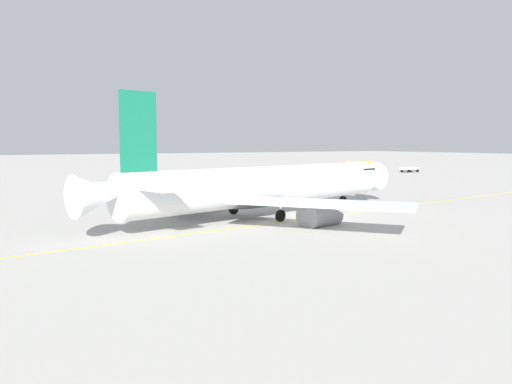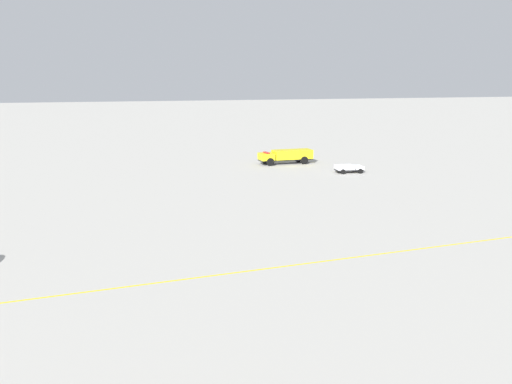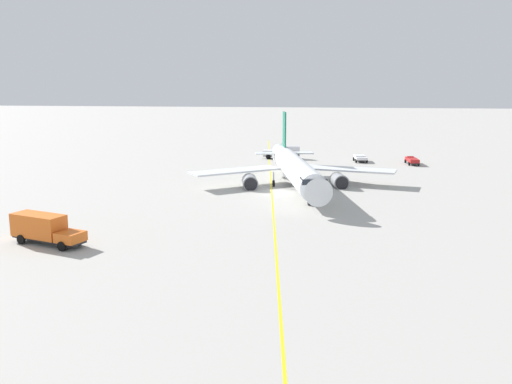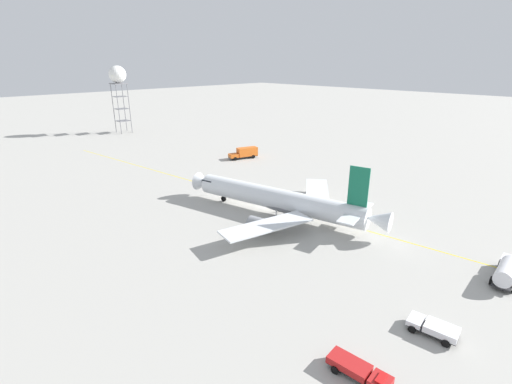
# 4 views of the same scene
# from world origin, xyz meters

# --- Properties ---
(fire_tender_truck) EXTENTS (9.83, 3.62, 2.50)m
(fire_tender_truck) POSITION_xyz_m (60.31, 59.68, 1.53)
(fire_tender_truck) COLOR #232326
(fire_tender_truck) RESTS_ON ground_plane
(pushback_tug_truck_extra) EXTENTS (4.55, 2.84, 1.30)m
(pushback_tug_truck_extra) POSITION_xyz_m (67.26, 47.97, 0.80)
(pushback_tug_truck_extra) COLOR #232326
(pushback_tug_truck_extra) RESTS_ON ground_plane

